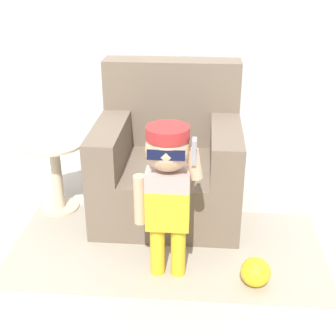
{
  "coord_description": "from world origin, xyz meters",
  "views": [
    {
      "loc": [
        0.4,
        -2.86,
        1.71
      ],
      "look_at": [
        0.19,
        -0.31,
        0.51
      ],
      "focal_mm": 50.0,
      "sensor_mm": 36.0,
      "label": 1
    }
  ],
  "objects_px": {
    "armchair": "(169,161)",
    "toy_ball": "(256,272)",
    "person_child": "(167,180)",
    "side_table": "(56,170)"
  },
  "relations": [
    {
      "from": "person_child",
      "to": "toy_ball",
      "type": "distance_m",
      "value": 0.72
    },
    {
      "from": "person_child",
      "to": "toy_ball",
      "type": "xyz_separation_m",
      "value": [
        0.5,
        -0.06,
        -0.52
      ]
    },
    {
      "from": "armchair",
      "to": "toy_ball",
      "type": "distance_m",
      "value": 1.05
    },
    {
      "from": "toy_ball",
      "to": "armchair",
      "type": "bearing_deg",
      "value": 123.05
    },
    {
      "from": "armchair",
      "to": "person_child",
      "type": "distance_m",
      "value": 0.82
    },
    {
      "from": "armchair",
      "to": "side_table",
      "type": "distance_m",
      "value": 0.79
    },
    {
      "from": "side_table",
      "to": "toy_ball",
      "type": "distance_m",
      "value": 1.55
    },
    {
      "from": "armchair",
      "to": "toy_ball",
      "type": "relative_size",
      "value": 6.0
    },
    {
      "from": "armchair",
      "to": "person_child",
      "type": "height_order",
      "value": "armchair"
    },
    {
      "from": "armchair",
      "to": "side_table",
      "type": "height_order",
      "value": "armchair"
    }
  ]
}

